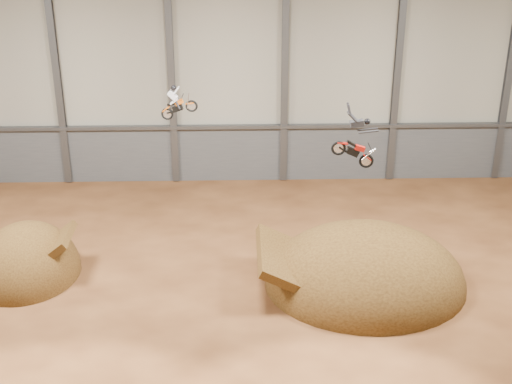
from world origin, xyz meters
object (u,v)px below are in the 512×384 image
takeoff_ramp (28,274)px  fmx_rider_a (181,99)px  fmx_rider_b (350,136)px  landing_ramp (365,284)px

takeoff_ramp → fmx_rider_a: bearing=19.7°
fmx_rider_a → fmx_rider_b: fmx_rider_a is taller
takeoff_ramp → fmx_rider_a: (7.51, 2.69, 7.87)m
fmx_rider_a → fmx_rider_b: (7.54, -3.71, -0.59)m
takeoff_ramp → fmx_rider_b: fmx_rider_b is taller
takeoff_ramp → landing_ramp: (16.08, -1.32, 0.00)m
landing_ramp → fmx_rider_a: bearing=154.9°
landing_ramp → fmx_rider_b: 7.36m
takeoff_ramp → fmx_rider_a: 11.21m
takeoff_ramp → fmx_rider_b: 16.75m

